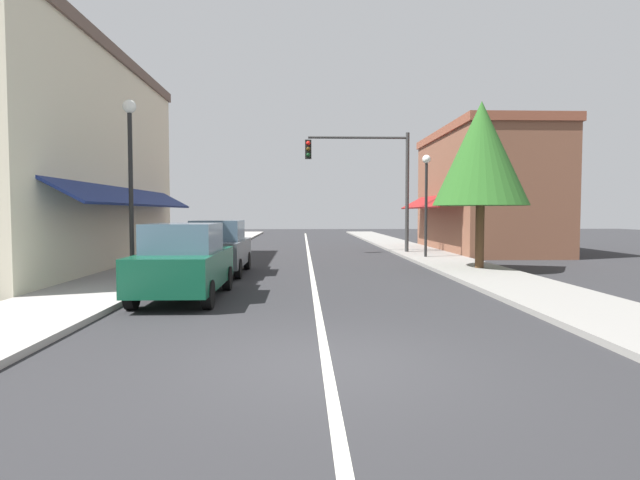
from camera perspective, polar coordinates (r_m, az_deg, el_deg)
ground_plane at (r=24.90m, az=-1.23°, el=-1.66°), size 80.00×80.00×0.00m
sidewalk_left at (r=25.42m, az=-13.73°, el=-1.51°), size 2.60×56.00×0.12m
sidewalk_right at (r=25.57m, az=11.19°, el=-1.46°), size 2.60×56.00×0.12m
lane_center_stripe at (r=24.90m, az=-1.23°, el=-1.65°), size 0.14×52.00×0.01m
storefront_left_block at (r=21.03m, az=-28.20°, el=7.76°), size 6.76×14.20×7.78m
storefront_right_block at (r=28.47m, az=17.55°, el=5.14°), size 6.04×10.20×6.30m
parked_car_nearest_left at (r=12.55m, az=-14.63°, el=-2.31°), size 1.80×4.11×1.77m
parked_car_second_left at (r=17.47m, az=-11.04°, el=-0.80°), size 1.79×4.11×1.77m
traffic_signal_mast_arm at (r=25.51m, az=5.77°, el=7.47°), size 5.06×0.50×5.90m
street_lamp_left_near at (r=15.17m, az=-20.03°, el=7.99°), size 0.36×0.36×5.07m
street_lamp_right_mid at (r=22.94m, az=11.55°, el=5.53°), size 0.36×0.36×4.50m
tree_right_near at (r=18.85m, az=17.21°, el=8.98°), size 3.23×3.23×5.82m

